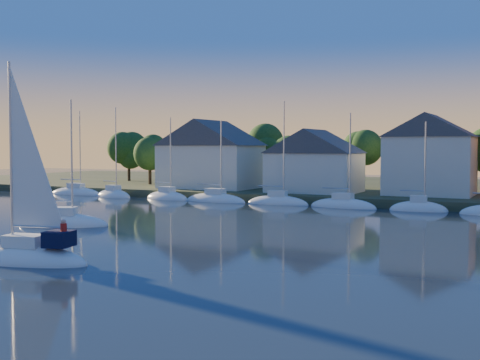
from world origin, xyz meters
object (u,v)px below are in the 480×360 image
Objects in this scene: hero_sailboat at (27,254)px; drifting_sailboat_left at (64,225)px; clubhouse_west at (211,153)px; clubhouse_centre at (315,160)px; clubhouse_east at (430,154)px.

drifting_sailboat_left is at bearing -66.33° from hero_sailboat.
clubhouse_west is 1.15× the size of drifting_sailboat_left.
clubhouse_west is 16.05m from clubhouse_centre.
clubhouse_centre is at bearing -171.87° from clubhouse_east.
clubhouse_west is 30.02m from clubhouse_east.
clubhouse_west reaches higher than clubhouse_centre.
hero_sailboat is at bearing -105.75° from clubhouse_east.
hero_sailboat reaches higher than drifting_sailboat_left.
drifting_sailboat_left is at bearing -80.32° from clubhouse_west.
hero_sailboat is (15.95, -48.84, -5.38)m from clubhouse_west.
clubhouse_east is (14.00, 2.00, 0.87)m from clubhouse_centre.
clubhouse_west is at bearing -178.09° from clubhouse_east.
hero_sailboat reaches higher than clubhouse_west.
clubhouse_east is 44.08m from drifting_sailboat_left.
clubhouse_east reaches higher than clubhouse_centre.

